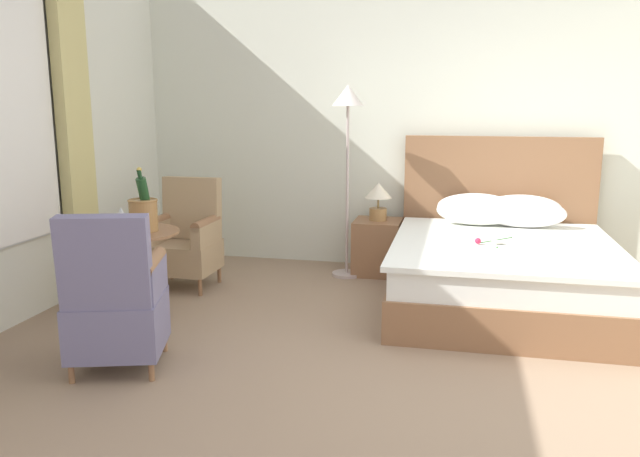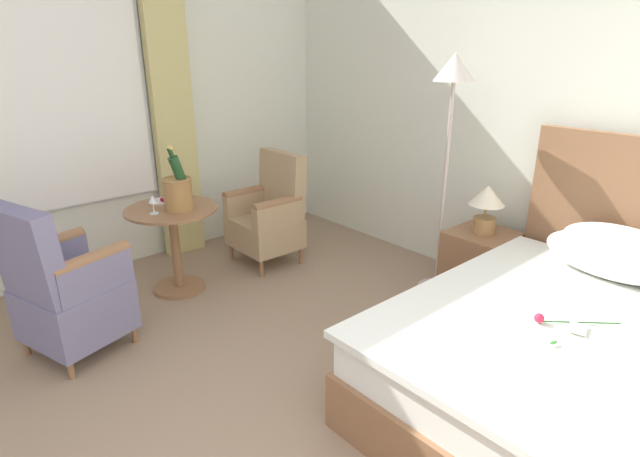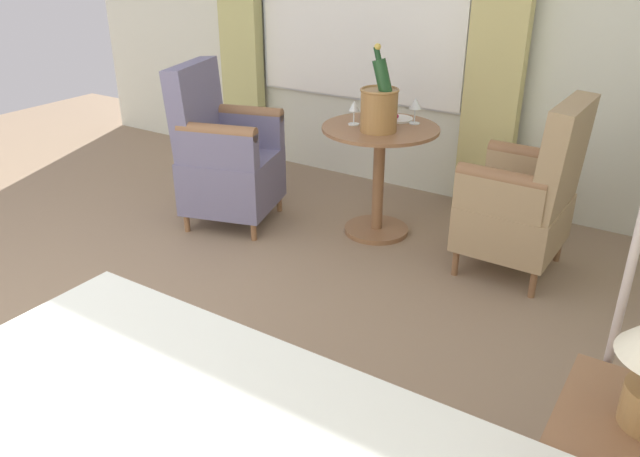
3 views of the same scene
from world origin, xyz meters
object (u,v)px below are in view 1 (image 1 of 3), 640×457
Objects in this scene: side_table_round at (135,264)px; champagne_bucket at (143,211)px; floor_lamp_brass at (348,123)px; wine_glass_near_edge at (127,222)px; bedside_lamp at (378,196)px; armchair_facing_bed at (115,303)px; nightstand at (377,247)px; wine_glass_near_bucket at (121,212)px; snack_plate at (111,229)px; bed at (501,263)px; armchair_by_window at (186,239)px.

champagne_bucket reaches higher than side_table_round.
floor_lamp_brass is 3.70× the size of champagne_bucket.
floor_lamp_brass is at bearing 51.92° from wine_glass_near_edge.
champagne_bucket is (-1.57, -1.66, 0.08)m from bedside_lamp.
champagne_bucket is (0.08, 0.03, 0.41)m from side_table_round.
side_table_round is 0.98m from armchair_facing_bed.
wine_glass_near_edge reaches higher than side_table_round.
side_table_round is at bearing -131.79° from floor_lamp_brass.
nightstand is 1.46× the size of bedside_lamp.
wine_glass_near_bucket reaches higher than snack_plate.
bedside_lamp is 2.29m from champagne_bucket.
wine_glass_near_bucket is 1.23m from armchair_facing_bed.
champagne_bucket is at bearing 20.06° from side_table_round.
bed is at bearing 22.72° from wine_glass_near_edge.
armchair_by_window is at bearing 88.98° from side_table_round.
champagne_bucket is (-2.69, -0.96, 0.50)m from bed.
wine_glass_near_bucket is at bearing -139.59° from nightstand.
wine_glass_near_bucket is at bearing 156.71° from champagne_bucket.
wine_glass_near_bucket is (-1.82, -1.55, 0.54)m from nightstand.
side_table_round is 0.43m from wine_glass_near_bucket.
armchair_facing_bed reaches higher than bedside_lamp.
bedside_lamp reaches higher than wine_glass_near_bucket.
champagne_bucket is 3.14× the size of wine_glass_near_bucket.
bed is at bearing 18.13° from snack_plate.
armchair_by_window is 1.84m from armchair_facing_bed.
wine_glass_near_bucket is 0.16× the size of armchair_by_window.
nightstand is at bearing 40.41° from wine_glass_near_bucket.
nightstand is 1.83m from armchair_by_window.
champagne_bucket is at bearing 79.25° from wine_glass_near_edge.
floor_lamp_brass is at bearing 158.30° from bed.
armchair_facing_bed reaches higher than side_table_round.
wine_glass_near_bucket is 0.15× the size of armchair_facing_bed.
bedside_lamp is 0.76m from floor_lamp_brass.
floor_lamp_brass is 2.19m from wine_glass_near_bucket.
side_table_round is 0.71× the size of armchair_by_window.
floor_lamp_brass reaches higher than armchair_by_window.
bed reaches higher than armchair_by_window.
wine_glass_near_bucket is at bearing -137.77° from floor_lamp_brass.
bedside_lamp is 2.45m from wine_glass_near_edge.
wine_glass_near_bucket is (-1.55, -1.40, -0.66)m from floor_lamp_brass.
bed is 5.82× the size of bedside_lamp.
armchair_facing_bed is at bearing -66.75° from wine_glass_near_edge.
champagne_bucket is 0.48× the size of armchair_facing_bed.
champagne_bucket is at bearing 107.02° from armchair_facing_bed.
nightstand is 3.70× the size of wine_glass_near_edge.
wine_glass_near_edge reaches higher than snack_plate.
side_table_round is at bearing -134.39° from bedside_lamp.
bedside_lamp reaches higher than snack_plate.
nightstand is (-1.12, 0.70, -0.08)m from bed.
wine_glass_near_bucket is (-2.94, -0.85, 0.46)m from bed.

